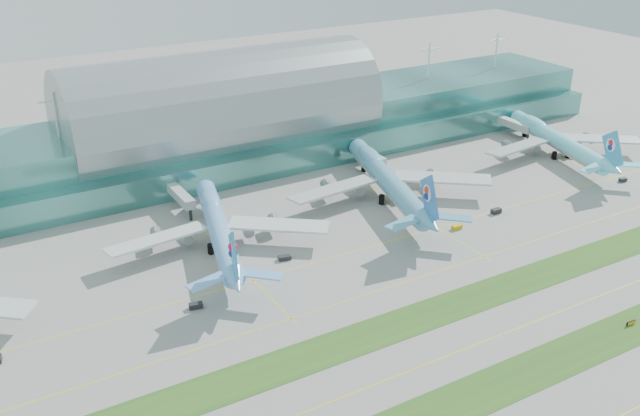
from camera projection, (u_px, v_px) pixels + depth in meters
ground at (431, 319)px, 178.91m from camera, size 700.00×700.00×0.00m
terminal at (223, 127)px, 273.90m from camera, size 340.00×69.10×36.00m
grass_strip_near at (511, 380)px, 156.96m from camera, size 420.00×12.00×0.08m
grass_strip_far at (426, 315)px, 180.46m from camera, size 420.00×12.00×0.08m
taxiline_b at (468, 348)px, 167.94m from camera, size 420.00×0.35×0.01m
taxiline_c at (389, 287)px, 193.02m from camera, size 420.00×0.35×0.01m
taxiline_d at (346, 254)px, 210.25m from camera, size 420.00×0.35×0.01m
airliner_b at (218, 226)px, 212.46m from camera, size 64.54×74.65×20.91m
airliner_c at (387, 179)px, 244.97m from camera, size 70.57×81.67×22.91m
airliner_d at (557, 139)px, 284.11m from camera, size 65.38×75.59×21.16m
gse_c at (196, 306)px, 183.21m from camera, size 3.82×2.40×1.47m
gse_d at (285, 258)px, 206.85m from camera, size 3.98×2.61×1.29m
gse_e at (457, 227)px, 225.06m from camera, size 3.32×1.67×1.33m
gse_f at (496, 211)px, 235.71m from camera, size 3.50×1.87×1.61m
gse_g at (623, 180)px, 260.78m from camera, size 3.01×2.03×1.39m
gse_h at (591, 164)px, 275.56m from camera, size 3.56×1.79×1.49m
taxiway_sign_east at (631, 323)px, 176.33m from camera, size 2.87×0.54×1.21m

